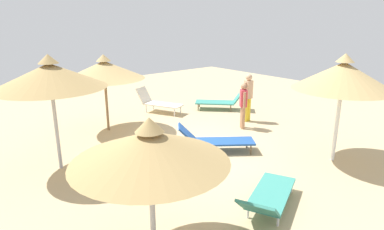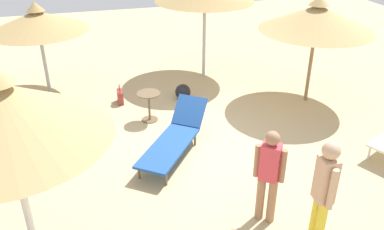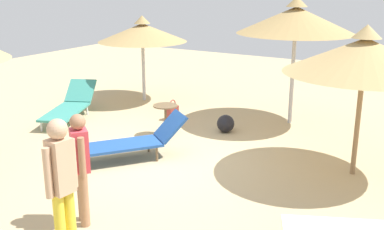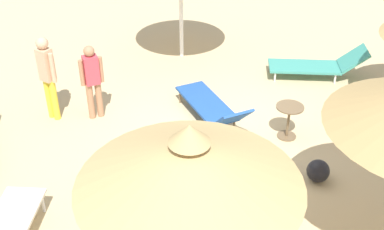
# 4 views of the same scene
# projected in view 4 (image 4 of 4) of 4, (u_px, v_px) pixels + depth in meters

# --- Properties ---
(ground) EXTENTS (24.00, 24.00, 0.10)m
(ground) POSITION_uv_depth(u_px,v_px,m) (215.00, 144.00, 9.23)
(ground) COLOR tan
(parasol_umbrella_near_left) EXTENTS (2.62, 2.62, 2.56)m
(parasol_umbrella_near_left) POSITION_uv_depth(u_px,v_px,m) (190.00, 163.00, 5.32)
(parasol_umbrella_near_left) COLOR olive
(parasol_umbrella_near_left) RESTS_ON ground
(lounge_chair_near_right) EXTENTS (2.10, 1.80, 0.81)m
(lounge_chair_near_right) POSITION_uv_depth(u_px,v_px,m) (213.00, 107.00, 9.57)
(lounge_chair_near_right) COLOR #1E478C
(lounge_chair_near_right) RESTS_ON ground
(lounge_chair_back) EXTENTS (2.28, 1.52, 0.76)m
(lounge_chair_back) POSITION_uv_depth(u_px,v_px,m) (319.00, 64.00, 11.23)
(lounge_chair_back) COLOR teal
(lounge_chair_back) RESTS_ON ground
(person_standing_far_right) EXTENTS (0.44, 0.24, 1.77)m
(person_standing_far_right) POSITION_uv_depth(u_px,v_px,m) (47.00, 73.00, 9.39)
(person_standing_far_right) COLOR yellow
(person_standing_far_right) RESTS_ON ground
(person_standing_near_left) EXTENTS (0.34, 0.39, 1.57)m
(person_standing_near_left) POSITION_uv_depth(u_px,v_px,m) (92.00, 78.00, 9.48)
(person_standing_near_left) COLOR #A57554
(person_standing_near_left) RESTS_ON ground
(handbag) EXTENTS (0.35, 0.14, 0.49)m
(handbag) POSITION_uv_depth(u_px,v_px,m) (351.00, 130.00, 9.23)
(handbag) COLOR maroon
(handbag) RESTS_ON ground
(side_table_round) EXTENTS (0.52, 0.52, 0.68)m
(side_table_round) POSITION_uv_depth(u_px,v_px,m) (289.00, 116.00, 9.11)
(side_table_round) COLOR brown
(side_table_round) RESTS_ON ground
(beach_ball) EXTENTS (0.39, 0.39, 0.39)m
(beach_ball) POSITION_uv_depth(u_px,v_px,m) (318.00, 171.00, 8.16)
(beach_ball) COLOR black
(beach_ball) RESTS_ON ground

